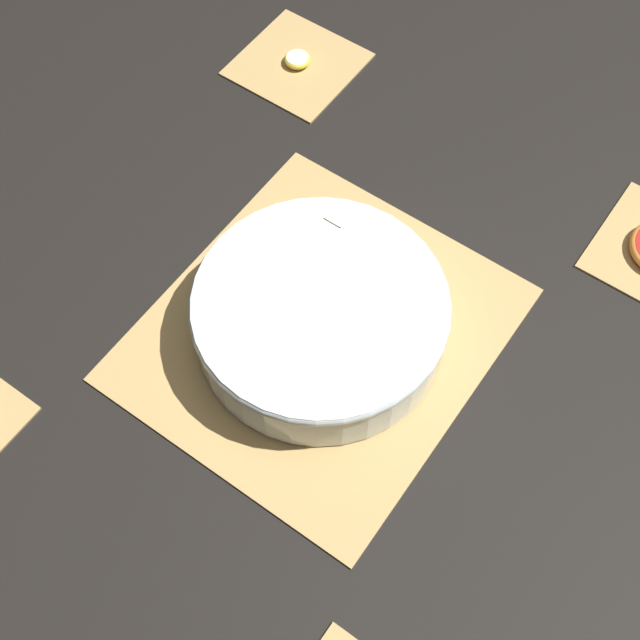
% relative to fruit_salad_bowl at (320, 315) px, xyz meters
% --- Properties ---
extents(ground_plane, '(6.00, 6.00, 0.00)m').
position_rel_fruit_salad_bowl_xyz_m(ground_plane, '(0.00, 0.00, -0.05)').
color(ground_plane, black).
extents(bamboo_mat_center, '(0.40, 0.36, 0.01)m').
position_rel_fruit_salad_bowl_xyz_m(bamboo_mat_center, '(0.00, 0.00, -0.04)').
color(bamboo_mat_center, tan).
rests_on(bamboo_mat_center, ground_plane).
extents(coaster_mat_far_right, '(0.16, 0.16, 0.01)m').
position_rel_fruit_salad_bowl_xyz_m(coaster_mat_far_right, '(0.33, 0.27, -0.04)').
color(coaster_mat_far_right, tan).
rests_on(coaster_mat_far_right, ground_plane).
extents(fruit_salad_bowl, '(0.29, 0.29, 0.07)m').
position_rel_fruit_salad_bowl_xyz_m(fruit_salad_bowl, '(0.00, 0.00, 0.00)').
color(fruit_salad_bowl, silver).
rests_on(fruit_salad_bowl, bamboo_mat_center).
extents(banana_coin_single, '(0.04, 0.04, 0.01)m').
position_rel_fruit_salad_bowl_xyz_m(banana_coin_single, '(0.33, 0.27, -0.03)').
color(banana_coin_single, '#F4EABC').
rests_on(banana_coin_single, coaster_mat_far_right).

